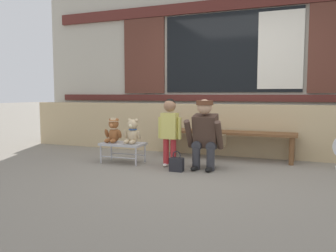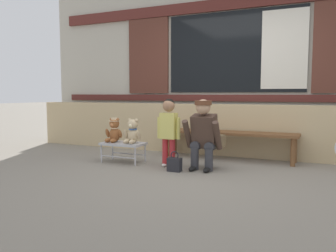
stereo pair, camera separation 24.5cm
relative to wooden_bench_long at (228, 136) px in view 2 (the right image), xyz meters
The scene contains 10 objects.
ground_plane 1.13m from the wooden_bench_long, 96.22° to the right, with size 60.00×60.00×0.00m, color gray.
brick_low_wall 0.39m from the wooden_bench_long, 107.56° to the left, with size 7.61×0.25×0.85m, color tan.
shop_facade 1.71m from the wooden_bench_long, 97.26° to the left, with size 7.77×0.26×3.67m.
wooden_bench_long is the anchor object (origin of this frame).
small_display_bench 1.63m from the wooden_bench_long, 147.27° to the right, with size 0.64×0.36×0.30m.
teddy_bear_with_hat 1.76m from the wooden_bench_long, 150.14° to the right, with size 0.28×0.27×0.36m.
teddy_bear_plain 1.50m from the wooden_bench_long, 143.99° to the right, with size 0.28×0.26×0.36m.
child_standing 1.10m from the wooden_bench_long, 124.82° to the right, with size 0.35×0.18×0.96m.
adult_crouching 0.84m from the wooden_bench_long, 97.97° to the right, with size 0.50×0.49×0.95m.
handbag_on_ground 1.23m from the wooden_bench_long, 111.01° to the right, with size 0.18×0.11×0.27m.
Camera 2 is at (1.46, -4.16, 1.02)m, focal length 36.71 mm.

